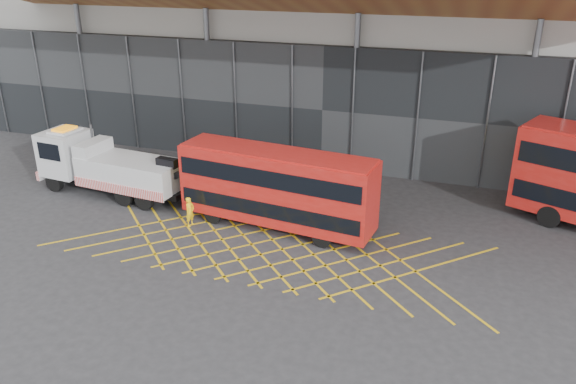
% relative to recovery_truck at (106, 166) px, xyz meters
% --- Properties ---
extents(ground_plane, '(120.00, 120.00, 0.00)m').
position_rel_recovery_truck_xyz_m(ground_plane, '(8.92, -3.23, -1.75)').
color(ground_plane, '#29292C').
extents(road_markings, '(21.56, 7.16, 0.01)m').
position_rel_recovery_truck_xyz_m(road_markings, '(11.32, -3.23, -1.75)').
color(road_markings, gold).
rests_on(road_markings, ground_plane).
extents(construction_building, '(55.00, 23.97, 18.00)m').
position_rel_recovery_truck_xyz_m(construction_building, '(10.84, 15.16, 7.22)').
color(construction_building, '#979792').
rests_on(construction_building, ground_plane).
extents(recovery_truck, '(10.95, 3.43, 3.80)m').
position_rel_recovery_truck_xyz_m(recovery_truck, '(0.00, 0.00, 0.00)').
color(recovery_truck, black).
rests_on(recovery_truck, ground_plane).
extents(bus_towed, '(10.48, 3.53, 4.18)m').
position_rel_recovery_truck_xyz_m(bus_towed, '(11.03, -0.99, 0.57)').
color(bus_towed, '#AD140F').
rests_on(bus_towed, ground_plane).
extents(worker, '(0.49, 0.65, 1.59)m').
position_rel_recovery_truck_xyz_m(worker, '(6.69, -2.30, -0.96)').
color(worker, yellow).
rests_on(worker, ground_plane).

